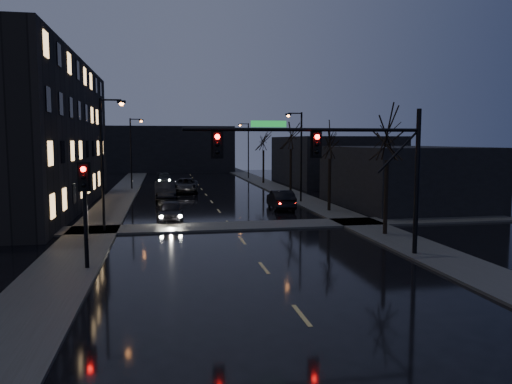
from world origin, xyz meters
name	(u,v)px	position (x,y,z in m)	size (l,w,h in m)	color
ground	(321,340)	(0.00, 0.00, 0.00)	(160.00, 160.00, 0.00)	black
sidewalk_left	(118,199)	(-8.50, 35.00, 0.06)	(3.00, 140.00, 0.12)	#2D2D2B
sidewalk_right	(294,196)	(8.50, 35.00, 0.06)	(3.00, 140.00, 0.12)	#2D2D2B
sidewalk_cross	(232,226)	(0.00, 18.50, 0.06)	(40.00, 3.00, 0.12)	#2D2D2B
apartment_block	(6,134)	(-16.50, 30.00, 6.00)	(12.00, 30.00, 12.00)	black
commercial_right_near	(403,177)	(15.50, 26.00, 2.50)	(10.00, 14.00, 5.00)	black
commercial_right_far	(333,160)	(17.00, 48.00, 3.00)	(12.00, 18.00, 6.00)	black
far_block	(170,149)	(-3.00, 78.00, 4.00)	(22.00, 10.00, 8.00)	black
signal_mast	(342,155)	(3.85, 9.00, 4.87)	(11.11, 0.41, 7.00)	black
signal_pole_left	(85,200)	(-7.50, 8.99, 3.01)	(0.35, 0.41, 4.53)	black
tree_near	(388,128)	(8.40, 14.00, 6.22)	(3.52, 3.52, 8.08)	black
tree_mid_a	(330,137)	(8.40, 24.00, 5.83)	(3.30, 3.30, 7.58)	black
tree_mid_b	(291,130)	(8.40, 36.00, 6.61)	(3.74, 3.74, 8.59)	black
tree_far	(263,136)	(8.40, 50.00, 6.06)	(3.43, 3.43, 7.88)	black
streetlight_l_near	(106,153)	(-7.58, 18.00, 4.77)	(1.53, 0.28, 8.00)	black
streetlight_l_far	(133,147)	(-7.58, 45.00, 4.77)	(1.53, 0.28, 8.00)	black
streetlight_r_mid	(299,149)	(7.58, 30.00, 4.77)	(1.53, 0.28, 8.00)	black
streetlight_r_far	(247,146)	(7.58, 58.00, 4.77)	(1.53, 0.28, 8.00)	black
oncoming_car_a	(170,211)	(-3.82, 21.60, 0.72)	(1.69, 4.20, 1.43)	black
oncoming_car_b	(165,191)	(-4.14, 34.21, 0.86)	(1.82, 5.21, 1.72)	black
oncoming_car_c	(186,185)	(-1.94, 40.44, 0.77)	(2.56, 5.56, 1.55)	black
oncoming_car_d	(164,179)	(-4.15, 51.85, 0.69)	(1.94, 4.77, 1.38)	black
lead_car	(281,200)	(5.06, 26.15, 0.77)	(1.64, 4.69, 1.55)	black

